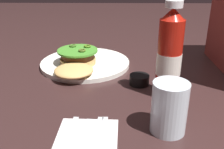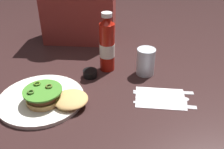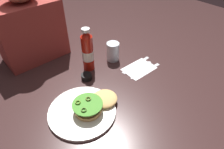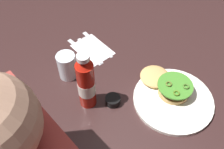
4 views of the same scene
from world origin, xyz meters
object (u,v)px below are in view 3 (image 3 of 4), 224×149
Objects in this scene: water_glass at (113,52)px; spoon_utensil at (142,65)px; diner_person at (28,23)px; dinner_plate at (82,111)px; butter_knife at (138,63)px; ketchup_bottle at (88,52)px; burger_sandwich at (94,104)px; steak_knife at (147,69)px; napkin at (139,69)px; condiment_cup at (87,77)px; fork_utensil at (143,68)px.

spoon_utensil is (0.08, -0.16, -0.05)m from water_glass.
diner_person is at bearing 134.24° from water_glass.
dinner_plate reaches higher than butter_knife.
burger_sandwich is at bearing -121.62° from ketchup_bottle.
water_glass is (0.36, 0.21, 0.05)m from dinner_plate.
steak_knife is (0.23, -0.23, -0.10)m from ketchup_bottle.
ketchup_bottle is 1.40× the size of napkin.
diner_person reaches higher than steak_knife.
butter_knife is 0.63m from diner_person.
butter_knife is (0.29, -0.09, -0.01)m from condiment_cup.
spoon_utensil is at bearing -86.24° from butter_knife.
butter_knife is at bearing -16.46° from condiment_cup.
ketchup_bottle reaches higher than butter_knife.
butter_knife is (0.03, 0.04, 0.00)m from napkin.
burger_sandwich reaches higher than butter_knife.
spoon_utensil is (0.44, 0.05, -0.00)m from dinner_plate.
spoon_utensil is at bearing -21.35° from condiment_cup.
napkin is 0.65m from diner_person.
steak_knife is 0.07m from butter_knife.
diner_person reaches higher than spoon_utensil.
napkin is at bearing -73.43° from water_glass.
steak_knife and butter_knife have the same top height.
steak_knife is 0.42× the size of diner_person.
water_glass is 0.55× the size of spoon_utensil.
diner_person reaches higher than water_glass.
ketchup_bottle is (0.15, 0.25, 0.07)m from burger_sandwich.
water_glass is at bearing 29.91° from dinner_plate.
condiment_cup is 0.32× the size of napkin.
spoon_utensil is at bearing 15.25° from napkin.
napkin is at bearing 10.04° from burger_sandwich.
spoon_utensil is (0.01, 0.02, 0.00)m from fork_utensil.
condiment_cup is 0.11× the size of diner_person.
fork_utensil is 0.03m from spoon_utensil.
diner_person is (-0.16, 0.30, 0.10)m from ketchup_bottle.
butter_knife is at bearing 78.75° from fork_utensil.
burger_sandwich is 0.43× the size of diner_person.
diner_person is (-0.01, 0.55, 0.18)m from burger_sandwich.
napkin is at bearing -127.21° from butter_knife.
condiment_cup is 0.31m from fork_utensil.
napkin is 0.34× the size of diner_person.
ketchup_bottle reaches higher than burger_sandwich.
water_glass is 0.48m from diner_person.
napkin is at bearing -53.21° from diner_person.
dinner_plate is 0.42m from water_glass.
butter_knife is at bearing -48.96° from diner_person.
napkin is 0.05m from steak_knife.
spoon_utensil is (0.00, 0.05, 0.00)m from steak_knife.
dinner_plate is at bearing -176.10° from fork_utensil.
condiment_cup reaches higher than dinner_plate.
dinner_plate is 0.33m from ketchup_bottle.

